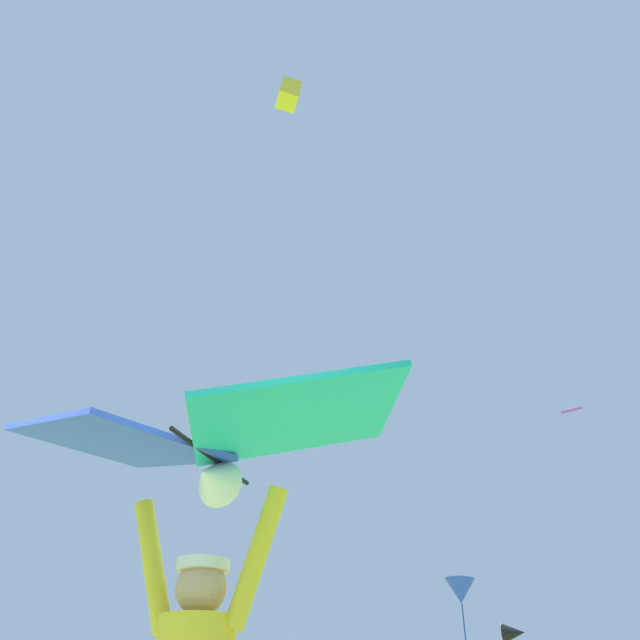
% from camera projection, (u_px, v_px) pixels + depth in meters
% --- Properties ---
extents(held_stunt_kite, '(2.15, 1.25, 0.44)m').
position_uv_depth(held_stunt_kite, '(205.00, 440.00, 3.22)').
color(held_stunt_kite, black).
extents(distant_kite_yellow_low_left, '(0.94, 1.15, 1.24)m').
position_uv_depth(distant_kite_yellow_low_left, '(289.00, 95.00, 22.14)').
color(distant_kite_yellow_low_left, yellow).
extents(distant_kite_purple_mid_right, '(0.94, 0.92, 0.32)m').
position_uv_depth(distant_kite_purple_mid_right, '(571.00, 409.00, 21.27)').
color(distant_kite_purple_mid_right, purple).
extents(distant_kite_blue_overhead_distant, '(1.57, 1.55, 3.03)m').
position_uv_depth(distant_kite_blue_overhead_distant, '(460.00, 591.00, 29.52)').
color(distant_kite_blue_overhead_distant, blue).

